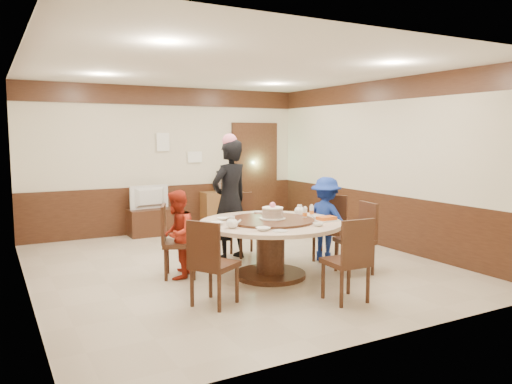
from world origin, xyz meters
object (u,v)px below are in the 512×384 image
person_standing (230,200)px  shrimp_platter (326,219)px  banquet_table (270,237)px  person_red (177,234)px  thermos (219,182)px  person_blue (326,219)px  television (151,197)px  tv_stand (152,222)px  side_cabinet (221,210)px  birthday_cake (273,213)px

person_standing → shrimp_platter: person_standing is taller
banquet_table → person_standing: (-0.05, 1.13, 0.38)m
person_red → thermos: (1.95, 2.96, 0.36)m
person_blue → television: 3.58m
person_standing → thermos: 2.54m
banquet_table → shrimp_platter: (0.66, -0.34, 0.24)m
person_blue → tv_stand: size_ratio=1.48×
banquet_table → person_red: 1.24m
person_standing → tv_stand: person_standing is taller
shrimp_platter → side_cabinet: (0.24, 3.86, -0.40)m
side_cabinet → person_red: bearing=-124.0°
person_standing → person_red: person_standing is taller
person_blue → tv_stand: bearing=4.7°
side_cabinet → thermos: (-0.05, 0.00, 0.56)m
person_red → banquet_table: bearing=94.5°
tv_stand → banquet_table: bearing=-80.7°
person_standing → television: size_ratio=2.37×
tv_stand → person_blue: bearing=-60.8°
birthday_cake → thermos: thermos is taller
banquet_table → side_cabinet: 3.63m
banquet_table → birthday_cake: (0.04, 0.02, 0.32)m
person_standing → person_blue: size_ratio=1.44×
television → person_blue: bearing=110.6°
banquet_table → person_standing: person_standing is taller
person_red → birthday_cake: size_ratio=3.40×
person_red → side_cabinet: bearing=177.1°
television → thermos: thermos is taller
banquet_table → person_blue: 1.23m
person_red → shrimp_platter: size_ratio=3.89×
banquet_table → tv_stand: bearing=99.3°
birthday_cake → banquet_table: bearing=-157.1°
person_standing → television: (-0.52, 2.35, -0.19)m
person_blue → shrimp_platter: size_ratio=4.21×
person_blue → thermos: size_ratio=3.32×
person_red → person_blue: person_blue is taller
birthday_cake → side_cabinet: 3.63m
person_red → shrimp_platter: 1.98m
birthday_cake → thermos: size_ratio=0.90×
person_standing → tv_stand: size_ratio=2.14×
person_standing → birthday_cake: bearing=77.5°
shrimp_platter → thermos: bearing=87.2°
person_standing → person_red: (-1.05, -0.58, -0.32)m
person_red → thermos: size_ratio=3.07×
tv_stand → person_standing: bearing=-77.6°
shrimp_platter → side_cabinet: shrimp_platter is taller
person_red → television: size_ratio=1.52×
side_cabinet → thermos: size_ratio=2.11×
person_red → birthday_cake: 1.29m
banquet_table → tv_stand: size_ratio=2.22×
tv_stand → television: bearing=0.0°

